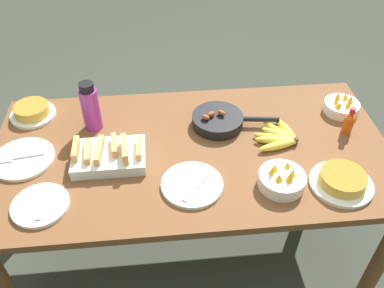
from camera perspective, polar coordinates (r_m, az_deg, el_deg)
ground_plane at (r=2.32m, az=0.00°, el=-13.96°), size 14.00×14.00×0.00m
dining_table at (r=1.84m, az=0.00°, el=-2.79°), size 1.74×0.89×0.72m
banana_bunch at (r=1.85m, az=12.19°, el=0.97°), size 0.20×0.23×0.04m
melon_tray at (r=1.73m, az=-11.58°, el=-1.57°), size 0.30×0.21×0.10m
skillet at (r=1.89m, az=3.77°, el=3.36°), size 0.40×0.24×0.08m
frittata_plate_center at (r=2.08m, az=-21.52°, el=4.26°), size 0.21×0.21×0.06m
frittata_plate_side at (r=1.71m, az=20.31°, el=-4.86°), size 0.25×0.25×0.06m
empty_plate_near_front at (r=1.61m, az=0.01°, el=-5.73°), size 0.25×0.25×0.02m
empty_plate_far_left at (r=1.86m, az=-22.60°, el=-1.95°), size 0.26×0.26×0.02m
empty_plate_far_right at (r=1.65m, az=-20.51°, el=-8.05°), size 0.22×0.22×0.02m
fruit_bowl_mango at (r=2.09m, az=20.24°, el=5.01°), size 0.17×0.17×0.10m
fruit_bowl_citrus at (r=1.64m, az=12.47°, el=-4.87°), size 0.18×0.18×0.11m
water_bottle at (r=1.88m, az=-14.06°, el=5.03°), size 0.08×0.08×0.24m
hot_sauce_bottle at (r=1.96m, az=21.17°, el=2.91°), size 0.05×0.05×0.13m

